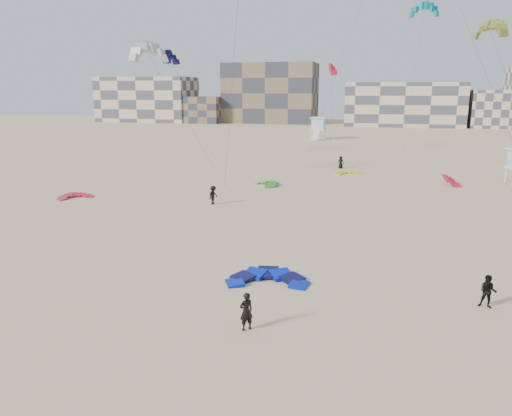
# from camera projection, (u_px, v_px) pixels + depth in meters

# --- Properties ---
(ground) EXTENTS (320.00, 320.00, 0.00)m
(ground) POSITION_uv_depth(u_px,v_px,m) (224.00, 308.00, 22.98)
(ground) COLOR #CBB888
(ground) RESTS_ON ground
(kite_ground_blue) EXTENTS (4.55, 4.72, 1.29)m
(kite_ground_blue) POSITION_uv_depth(u_px,v_px,m) (267.00, 282.00, 26.14)
(kite_ground_blue) COLOR #0007F4
(kite_ground_blue) RESTS_ON ground
(kite_ground_red) EXTENTS (4.34, 4.33, 1.12)m
(kite_ground_red) POSITION_uv_depth(u_px,v_px,m) (75.00, 198.00, 46.70)
(kite_ground_red) COLOR red
(kite_ground_red) RESTS_ON ground
(kite_ground_green) EXTENTS (4.34, 4.29, 1.42)m
(kite_ground_green) POSITION_uv_depth(u_px,v_px,m) (267.00, 185.00, 52.79)
(kite_ground_green) COLOR #208923
(kite_ground_green) RESTS_ON ground
(kite_ground_red_far) EXTENTS (3.55, 3.43, 3.10)m
(kite_ground_red_far) POSITION_uv_depth(u_px,v_px,m) (451.00, 185.00, 53.21)
(kite_ground_red_far) COLOR red
(kite_ground_red_far) RESTS_ON ground
(kite_ground_yellow) EXTENTS (4.65, 4.70, 0.58)m
(kite_ground_yellow) POSITION_uv_depth(u_px,v_px,m) (347.00, 174.00, 60.33)
(kite_ground_yellow) COLOR yellow
(kite_ground_yellow) RESTS_ON ground
(kitesurfer_main) EXTENTS (0.71, 0.70, 1.65)m
(kitesurfer_main) POSITION_uv_depth(u_px,v_px,m) (246.00, 311.00, 20.74)
(kitesurfer_main) COLOR black
(kitesurfer_main) RESTS_ON ground
(kitesurfer_b) EXTENTS (0.89, 0.77, 1.57)m
(kitesurfer_b) POSITION_uv_depth(u_px,v_px,m) (488.00, 292.00, 22.87)
(kitesurfer_b) COLOR black
(kitesurfer_b) RESTS_ON ground
(kitesurfer_c) EXTENTS (0.92, 1.21, 1.65)m
(kitesurfer_c) POSITION_uv_depth(u_px,v_px,m) (213.00, 195.00, 43.87)
(kitesurfer_c) COLOR black
(kitesurfer_c) RESTS_ON ground
(kitesurfer_e) EXTENTS (0.79, 0.52, 1.61)m
(kitesurfer_e) POSITION_uv_depth(u_px,v_px,m) (341.00, 162.00, 64.15)
(kitesurfer_e) COLOR black
(kitesurfer_e) RESTS_ON ground
(kite_fly_grey) EXTENTS (11.16, 5.66, 14.09)m
(kite_fly_grey) POSITION_uv_depth(u_px,v_px,m) (149.00, 54.00, 52.11)
(kite_fly_grey) COLOR #BCBCBC
(kite_fly_grey) RESTS_ON ground
(kite_fly_olive) EXTENTS (7.99, 6.65, 15.85)m
(kite_fly_olive) POSITION_uv_depth(u_px,v_px,m) (490.00, 31.00, 48.53)
(kite_fly_olive) COLOR #616A26
(kite_fly_olive) RESTS_ON ground
(kite_fly_navy) EXTENTS (8.67, 4.01, 14.67)m
(kite_fly_navy) POSITION_uv_depth(u_px,v_px,m) (171.00, 59.00, 70.81)
(kite_fly_navy) COLOR #070A3C
(kite_fly_navy) RESTS_ON ground
(kite_fly_teal_b) EXTENTS (3.72, 3.46, 20.13)m
(kite_fly_teal_b) POSITION_uv_depth(u_px,v_px,m) (424.00, 11.00, 66.19)
(kite_fly_teal_b) COLOR #067C88
(kite_fly_teal_b) RESTS_ON ground
(kite_fly_red) EXTENTS (3.98, 4.06, 13.41)m
(kite_fly_red) POSITION_uv_depth(u_px,v_px,m) (333.00, 70.00, 78.61)
(kite_fly_red) COLOR red
(kite_fly_red) RESTS_ON ground
(lifeguard_tower_far) EXTENTS (3.30, 6.18, 4.49)m
(lifeguard_tower_far) POSITION_uv_depth(u_px,v_px,m) (318.00, 128.00, 102.44)
(lifeguard_tower_far) COLOR white
(lifeguard_tower_far) RESTS_ON ground
(condo_west_a) EXTENTS (30.00, 15.00, 14.00)m
(condo_west_a) POSITION_uv_depth(u_px,v_px,m) (147.00, 100.00, 161.29)
(condo_west_a) COLOR #CBAF94
(condo_west_a) RESTS_ON ground
(condo_west_b) EXTENTS (28.00, 14.00, 18.00)m
(condo_west_b) POSITION_uv_depth(u_px,v_px,m) (270.00, 93.00, 154.45)
(condo_west_b) COLOR brown
(condo_west_b) RESTS_ON ground
(condo_mid) EXTENTS (32.00, 16.00, 12.00)m
(condo_mid) POSITION_uv_depth(u_px,v_px,m) (404.00, 104.00, 141.24)
(condo_mid) COLOR #CBAF94
(condo_mid) RESTS_ON ground
(condo_fill_left) EXTENTS (12.00, 10.00, 8.00)m
(condo_fill_left) POSITION_uv_depth(u_px,v_px,m) (203.00, 110.00, 155.03)
(condo_fill_left) COLOR brown
(condo_fill_left) RESTS_ON ground
(condo_fill_right) EXTENTS (10.00, 10.00, 10.00)m
(condo_fill_right) POSITION_uv_depth(u_px,v_px,m) (489.00, 109.00, 134.02)
(condo_fill_right) COLOR #CBAF94
(condo_fill_right) RESTS_ON ground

